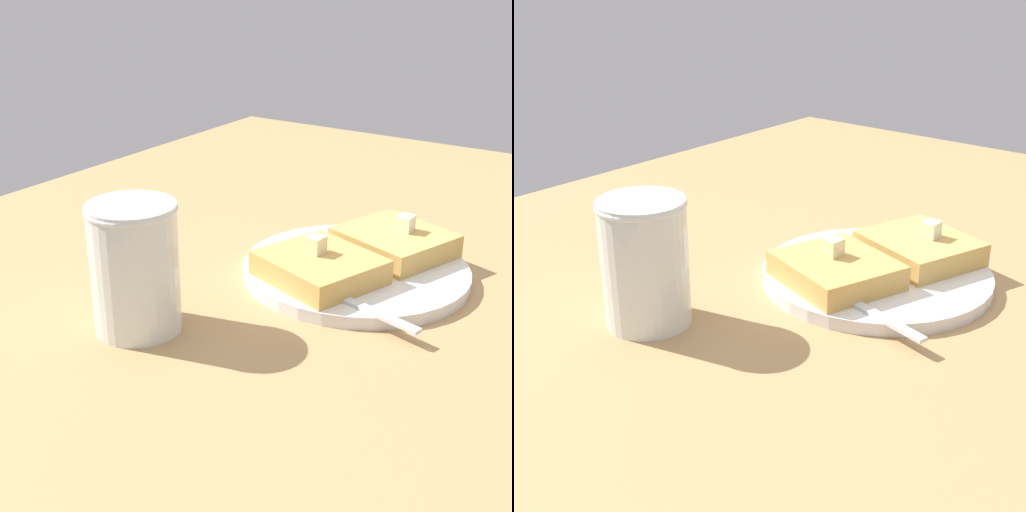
# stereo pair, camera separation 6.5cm
# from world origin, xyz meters

# --- Properties ---
(table_surface) EXTENTS (1.01, 1.01, 0.03)m
(table_surface) POSITION_xyz_m (0.00, 0.00, 0.01)
(table_surface) COLOR #A88151
(table_surface) RESTS_ON ground
(plate) EXTENTS (0.23, 0.23, 0.01)m
(plate) POSITION_xyz_m (0.06, 0.00, 0.03)
(plate) COLOR silver
(plate) RESTS_ON table_surface
(toast_slice_left) EXTENTS (0.12, 0.13, 0.02)m
(toast_slice_left) POSITION_xyz_m (0.01, 0.02, 0.05)
(toast_slice_left) COLOR tan
(toast_slice_left) RESTS_ON plate
(toast_slice_middle) EXTENTS (0.12, 0.13, 0.02)m
(toast_slice_middle) POSITION_xyz_m (0.11, -0.01, 0.05)
(toast_slice_middle) COLOR tan
(toast_slice_middle) RESTS_ON plate
(butter_pat_primary) EXTENTS (0.02, 0.02, 0.02)m
(butter_pat_primary) POSITION_xyz_m (-0.00, 0.03, 0.07)
(butter_pat_primary) COLOR #F0F1C9
(butter_pat_primary) RESTS_ON toast_slice_left
(butter_pat_secondary) EXTENTS (0.02, 0.02, 0.02)m
(butter_pat_secondary) POSITION_xyz_m (0.10, -0.02, 0.07)
(butter_pat_secondary) COLOR beige
(butter_pat_secondary) RESTS_ON toast_slice_middle
(fork) EXTENTS (0.05, 0.16, 0.00)m
(fork) POSITION_xyz_m (0.13, 0.02, 0.04)
(fork) COLOR silver
(fork) RESTS_ON plate
(syrup_jar) EXTENTS (0.08, 0.08, 0.11)m
(syrup_jar) POSITION_xyz_m (0.26, -0.11, 0.08)
(syrup_jar) COLOR #552D08
(syrup_jar) RESTS_ON table_surface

